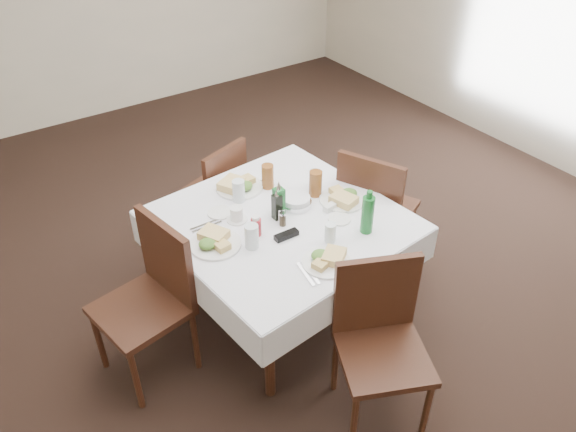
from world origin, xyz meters
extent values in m
plane|color=black|center=(0.00, 0.00, 0.00)|extent=(7.00, 7.00, 0.00)
cylinder|color=#32190D|center=(-0.63, -0.70, 0.36)|extent=(0.06, 0.06, 0.72)
cylinder|color=#32190D|center=(-0.72, 0.26, 0.36)|extent=(0.06, 0.06, 0.72)
cylinder|color=#32190D|center=(0.32, -0.61, 0.36)|extent=(0.06, 0.06, 0.72)
cylinder|color=#32190D|center=(0.23, 0.35, 0.36)|extent=(0.06, 0.06, 0.72)
cube|color=#32190D|center=(-0.20, -0.17, 0.73)|extent=(1.31, 1.31, 0.03)
cube|color=white|center=(-0.20, -0.17, 0.76)|extent=(1.44, 1.44, 0.01)
cube|color=white|center=(-0.26, 0.48, 0.65)|extent=(1.31, 0.14, 0.22)
cube|color=white|center=(-0.14, -0.83, 0.65)|extent=(1.31, 0.14, 0.22)
cube|color=white|center=(0.46, -0.11, 0.65)|extent=(0.14, 1.31, 0.22)
cube|color=white|center=(-0.86, -0.24, 0.65)|extent=(0.14, 1.31, 0.22)
cube|color=#32190D|center=(-0.22, 0.76, 0.43)|extent=(0.53, 0.53, 0.04)
cube|color=#32190D|center=(-0.16, 0.59, 0.65)|extent=(0.41, 0.17, 0.45)
cylinder|color=#32190D|center=(-0.11, 0.99, 0.21)|extent=(0.03, 0.03, 0.43)
cylinder|color=#32190D|center=(0.01, 0.65, 0.21)|extent=(0.03, 0.03, 0.43)
cylinder|color=#32190D|center=(-0.45, 0.87, 0.21)|extent=(0.03, 0.03, 0.43)
cylinder|color=#32190D|center=(-0.33, 0.54, 0.21)|extent=(0.03, 0.03, 0.43)
cube|color=#32190D|center=(-0.21, -1.14, 0.46)|extent=(0.60, 0.60, 0.04)
cube|color=#32190D|center=(-0.13, -0.95, 0.71)|extent=(0.43, 0.22, 0.49)
cylinder|color=#32190D|center=(-0.47, -1.23, 0.23)|extent=(0.04, 0.04, 0.46)
cylinder|color=#32190D|center=(-0.31, -0.88, 0.23)|extent=(0.04, 0.04, 0.46)
cylinder|color=#32190D|center=(-0.11, -1.39, 0.23)|extent=(0.04, 0.04, 0.46)
cylinder|color=#32190D|center=(0.05, -1.04, 0.23)|extent=(0.04, 0.04, 0.46)
cube|color=#32190D|center=(0.65, -0.13, 0.47)|extent=(0.61, 0.61, 0.04)
cube|color=#32190D|center=(0.46, -0.22, 0.72)|extent=(0.23, 0.44, 0.50)
cylinder|color=#32190D|center=(0.92, -0.23, 0.24)|extent=(0.04, 0.04, 0.47)
cylinder|color=#32190D|center=(0.55, -0.40, 0.24)|extent=(0.04, 0.04, 0.47)
cylinder|color=#32190D|center=(0.75, 0.13, 0.24)|extent=(0.04, 0.04, 0.47)
cylinder|color=#32190D|center=(0.39, -0.03, 0.24)|extent=(0.04, 0.04, 0.47)
cube|color=#32190D|center=(-1.12, -0.13, 0.48)|extent=(0.54, 0.54, 0.04)
cube|color=#32190D|center=(-0.91, -0.09, 0.73)|extent=(0.12, 0.46, 0.51)
cylinder|color=#32190D|center=(-1.35, 0.04, 0.24)|extent=(0.04, 0.04, 0.48)
cylinder|color=#32190D|center=(-0.96, 0.11, 0.24)|extent=(0.04, 0.04, 0.48)
cylinder|color=#32190D|center=(-1.28, -0.36, 0.24)|extent=(0.04, 0.04, 0.48)
cylinder|color=#32190D|center=(-0.89, -0.29, 0.24)|extent=(0.04, 0.04, 0.48)
cylinder|color=white|center=(-0.23, 0.26, 0.77)|extent=(0.31, 0.31, 0.02)
cube|color=tan|center=(-0.28, 0.28, 0.80)|extent=(0.20, 0.18, 0.05)
cube|color=#D7B25B|center=(-0.18, 0.27, 0.80)|extent=(0.11, 0.09, 0.04)
ellipsoid|color=#385E21|center=(-0.23, 0.21, 0.80)|extent=(0.11, 0.10, 0.05)
cylinder|color=white|center=(-0.23, -0.66, 0.77)|extent=(0.27, 0.27, 0.01)
cube|color=tan|center=(-0.18, -0.66, 0.80)|extent=(0.18, 0.17, 0.05)
cube|color=#D7B25B|center=(-0.27, -0.67, 0.79)|extent=(0.11, 0.09, 0.04)
ellipsoid|color=#385E21|center=(-0.24, -0.61, 0.80)|extent=(0.10, 0.09, 0.05)
cylinder|color=white|center=(0.23, -0.23, 0.77)|extent=(0.29, 0.29, 0.02)
cube|color=tan|center=(0.20, -0.27, 0.80)|extent=(0.16, 0.18, 0.05)
cube|color=#D7B25B|center=(0.23, -0.18, 0.80)|extent=(0.08, 0.10, 0.04)
ellipsoid|color=#385E21|center=(0.28, -0.24, 0.80)|extent=(0.11, 0.10, 0.05)
cylinder|color=white|center=(-0.65, -0.18, 0.77)|extent=(0.29, 0.29, 0.02)
cube|color=tan|center=(-0.63, -0.13, 0.80)|extent=(0.18, 0.19, 0.05)
cube|color=#D7B25B|center=(-0.64, -0.23, 0.80)|extent=(0.09, 0.11, 0.04)
ellipsoid|color=#385E21|center=(-0.69, -0.18, 0.80)|extent=(0.11, 0.10, 0.05)
cylinder|color=white|center=(-0.48, 0.08, 0.77)|extent=(0.15, 0.15, 0.01)
cylinder|color=white|center=(0.08, -0.38, 0.77)|extent=(0.14, 0.14, 0.01)
cylinder|color=silver|center=(-0.31, 0.14, 0.83)|extent=(0.08, 0.08, 0.14)
cylinder|color=silver|center=(-0.09, -0.51, 0.82)|extent=(0.06, 0.06, 0.12)
cylinder|color=silver|center=(0.18, 0.00, 0.82)|extent=(0.06, 0.06, 0.12)
cylinder|color=silver|center=(-0.48, -0.30, 0.84)|extent=(0.08, 0.08, 0.15)
cylinder|color=brown|center=(-0.07, 0.17, 0.84)|extent=(0.08, 0.08, 0.16)
cylinder|color=brown|center=(0.13, -0.08, 0.85)|extent=(0.08, 0.08, 0.17)
cylinder|color=silver|center=(-0.04, -0.11, 0.78)|extent=(0.19, 0.19, 0.03)
cylinder|color=white|center=(-0.04, -0.11, 0.81)|extent=(0.17, 0.17, 0.04)
cube|color=black|center=(-0.22, -0.15, 0.84)|extent=(0.05, 0.05, 0.16)
cone|color=silver|center=(-0.22, -0.15, 0.95)|extent=(0.03, 0.03, 0.05)
cube|color=#196829|center=(-0.19, -0.14, 0.86)|extent=(0.06, 0.06, 0.19)
cone|color=silver|center=(-0.19, -0.14, 0.98)|extent=(0.03, 0.03, 0.05)
cylinder|color=maroon|center=(-0.40, -0.22, 0.82)|extent=(0.06, 0.06, 0.11)
cylinder|color=white|center=(-0.40, -0.22, 0.88)|extent=(0.04, 0.04, 0.02)
cylinder|color=white|center=(-0.21, -0.19, 0.80)|extent=(0.04, 0.04, 0.07)
cylinder|color=silver|center=(-0.21, -0.19, 0.84)|extent=(0.04, 0.04, 0.01)
cylinder|color=#3A3020|center=(-0.23, -0.23, 0.80)|extent=(0.04, 0.04, 0.07)
cylinder|color=silver|center=(-0.23, -0.23, 0.84)|extent=(0.04, 0.04, 0.01)
cylinder|color=white|center=(-0.43, -0.04, 0.77)|extent=(0.13, 0.13, 0.01)
cylinder|color=white|center=(-0.43, -0.04, 0.81)|extent=(0.08, 0.08, 0.08)
cylinder|color=black|center=(-0.43, -0.04, 0.84)|extent=(0.07, 0.07, 0.01)
torus|color=white|center=(-0.39, 0.00, 0.81)|extent=(0.04, 0.05, 0.05)
cube|color=black|center=(-0.28, -0.34, 0.78)|extent=(0.15, 0.05, 0.03)
cylinder|color=#196829|center=(0.14, -0.56, 0.88)|extent=(0.07, 0.07, 0.23)
cylinder|color=#196829|center=(0.14, -0.56, 1.02)|extent=(0.03, 0.03, 0.04)
cube|color=white|center=(0.10, -0.27, 0.78)|extent=(0.08, 0.06, 0.04)
cube|color=pink|center=(0.10, -0.27, 0.79)|extent=(0.06, 0.04, 0.02)
cube|color=silver|center=(-0.09, 0.22, 0.77)|extent=(0.08, 0.16, 0.01)
cube|color=silver|center=(-0.07, 0.23, 0.77)|extent=(0.08, 0.16, 0.01)
cube|color=silver|center=(-0.34, -0.67, 0.77)|extent=(0.05, 0.20, 0.01)
cube|color=silver|center=(-0.37, -0.67, 0.77)|extent=(0.05, 0.20, 0.01)
cube|color=silver|center=(0.26, -0.35, 0.77)|extent=(0.16, 0.05, 0.01)
cube|color=silver|center=(0.27, -0.33, 0.77)|extent=(0.16, 0.05, 0.01)
cube|color=silver|center=(-0.61, 0.03, 0.77)|extent=(0.19, 0.02, 0.01)
cube|color=silver|center=(-0.61, 0.00, 0.77)|extent=(0.19, 0.02, 0.01)
camera|label=1|loc=(-1.71, -2.44, 2.75)|focal=35.00mm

